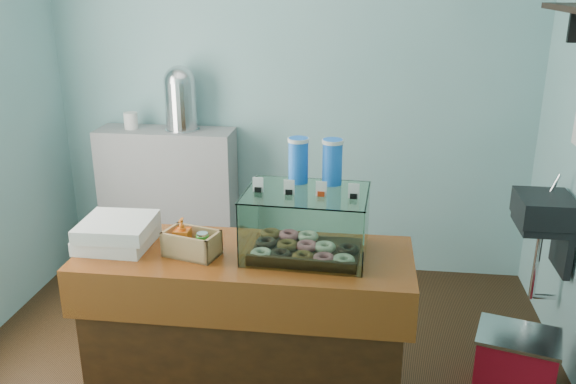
# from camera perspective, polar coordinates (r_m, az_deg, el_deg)

# --- Properties ---
(ground) EXTENTS (3.50, 3.50, 0.00)m
(ground) POSITION_cam_1_polar(r_m,az_deg,el_deg) (3.61, -2.90, -17.05)
(ground) COLOR black
(ground) RESTS_ON ground
(room_shell) EXTENTS (3.54, 3.04, 2.82)m
(room_shell) POSITION_cam_1_polar(r_m,az_deg,el_deg) (2.94, -2.94, 10.83)
(room_shell) COLOR #77ACAE
(room_shell) RESTS_ON ground
(counter) EXTENTS (1.60, 0.60, 0.90)m
(counter) POSITION_cam_1_polar(r_m,az_deg,el_deg) (3.14, -3.88, -13.04)
(counter) COLOR #43210C
(counter) RESTS_ON ground
(back_shelf) EXTENTS (1.00, 0.32, 1.10)m
(back_shelf) POSITION_cam_1_polar(r_m,az_deg,el_deg) (4.69, -11.03, -0.80)
(back_shelf) COLOR gray
(back_shelf) RESTS_ON ground
(display_case) EXTENTS (0.59, 0.45, 0.53)m
(display_case) POSITION_cam_1_polar(r_m,az_deg,el_deg) (2.88, 1.78, -2.41)
(display_case) COLOR black
(display_case) RESTS_ON counter
(condiment_crate) EXTENTS (0.28, 0.21, 0.18)m
(condiment_crate) POSITION_cam_1_polar(r_m,az_deg,el_deg) (2.92, -9.12, -4.68)
(condiment_crate) COLOR tan
(condiment_crate) RESTS_ON counter
(pastry_boxes) EXTENTS (0.35, 0.35, 0.13)m
(pastry_boxes) POSITION_cam_1_polar(r_m,az_deg,el_deg) (3.09, -15.70, -3.67)
(pastry_boxes) COLOR white
(pastry_boxes) RESTS_ON counter
(coffee_urn) EXTENTS (0.25, 0.25, 0.46)m
(coffee_urn) POSITION_cam_1_polar(r_m,az_deg,el_deg) (4.45, -10.02, 8.78)
(coffee_urn) COLOR silver
(coffee_urn) RESTS_ON back_shelf
(red_cooler) EXTENTS (0.49, 0.42, 0.37)m
(red_cooler) POSITION_cam_1_polar(r_m,az_deg,el_deg) (3.61, 20.48, -14.84)
(red_cooler) COLOR red
(red_cooler) RESTS_ON ground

